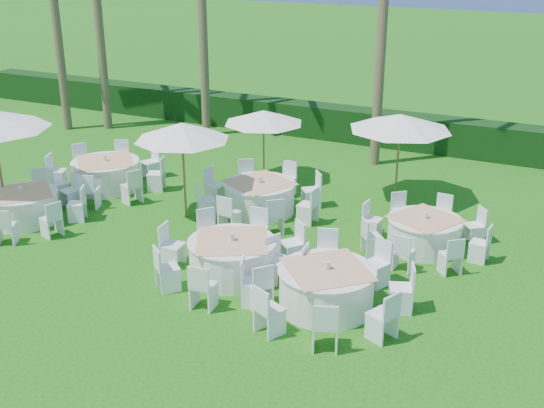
# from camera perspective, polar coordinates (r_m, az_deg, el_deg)

# --- Properties ---
(ground) EXTENTS (120.00, 120.00, 0.00)m
(ground) POSITION_cam_1_polar(r_m,az_deg,el_deg) (15.55, -9.01, -5.96)
(ground) COLOR #1D550E
(ground) RESTS_ON ground
(hedge) EXTENTS (34.00, 1.00, 1.20)m
(hedge) POSITION_cam_1_polar(r_m,az_deg,el_deg) (25.43, 6.27, 6.68)
(hedge) COLOR black
(hedge) RESTS_ON ground
(banquet_table_a) EXTENTS (3.22, 3.22, 0.98)m
(banquet_table_a) POSITION_cam_1_polar(r_m,az_deg,el_deg) (19.19, -20.10, -0.16)
(banquet_table_a) COLOR white
(banquet_table_a) RESTS_ON ground
(banquet_table_b) EXTENTS (3.46, 3.46, 1.03)m
(banquet_table_b) POSITION_cam_1_polar(r_m,az_deg,el_deg) (15.20, -3.36, -4.45)
(banquet_table_b) COLOR white
(banquet_table_b) RESTS_ON ground
(banquet_table_c) EXTENTS (3.42, 3.42, 1.04)m
(banquet_table_c) POSITION_cam_1_polar(r_m,az_deg,el_deg) (13.99, 4.57, -6.94)
(banquet_table_c) COLOR white
(banquet_table_c) RESTS_ON ground
(banquet_table_d) EXTENTS (3.43, 3.43, 1.05)m
(banquet_table_d) POSITION_cam_1_polar(r_m,az_deg,el_deg) (20.94, -13.70, 2.46)
(banquet_table_d) COLOR white
(banquet_table_d) RESTS_ON ground
(banquet_table_e) EXTENTS (3.46, 3.46, 1.03)m
(banquet_table_e) POSITION_cam_1_polar(r_m,az_deg,el_deg) (18.61, -1.05, 0.64)
(banquet_table_e) COLOR white
(banquet_table_e) RESTS_ON ground
(banquet_table_f) EXTENTS (3.14, 3.14, 0.95)m
(banquet_table_f) POSITION_cam_1_polar(r_m,az_deg,el_deg) (16.89, 12.60, -2.34)
(banquet_table_f) COLOR white
(banquet_table_f) RESTS_ON ground
(umbrella_b) EXTENTS (2.51, 2.51, 2.62)m
(umbrella_b) POSITION_cam_1_polar(r_m,az_deg,el_deg) (17.84, -7.54, 6.05)
(umbrella_b) COLOR brown
(umbrella_b) RESTS_ON ground
(umbrella_c) EXTENTS (2.42, 2.42, 2.23)m
(umbrella_c) POSITION_cam_1_polar(r_m,az_deg,el_deg) (20.51, -0.71, 7.30)
(umbrella_c) COLOR brown
(umbrella_c) RESTS_ON ground
(umbrella_d) EXTENTS (2.88, 2.88, 2.53)m
(umbrella_d) POSITION_cam_1_polar(r_m,az_deg,el_deg) (19.24, 10.69, 6.76)
(umbrella_d) COLOR brown
(umbrella_d) RESTS_ON ground
(palm_b) EXTENTS (4.38, 4.23, 8.90)m
(palm_b) POSITION_cam_1_polar(r_m,az_deg,el_deg) (25.30, -5.89, 16.54)
(palm_b) COLOR brown
(palm_b) RESTS_ON ground
(palm_f) EXTENTS (4.41, 4.08, 8.46)m
(palm_f) POSITION_cam_1_polar(r_m,az_deg,el_deg) (27.23, -17.75, 15.56)
(palm_f) COLOR brown
(palm_f) RESTS_ON ground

